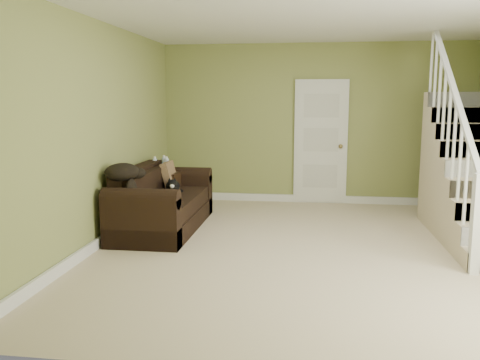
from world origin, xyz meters
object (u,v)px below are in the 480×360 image
(sofa, at_px, (161,205))
(banana, at_px, (168,200))
(side_table, at_px, (163,193))
(cat, at_px, (172,186))

(sofa, relative_size, banana, 11.20)
(side_table, bearing_deg, banana, -70.26)
(cat, height_order, banana, cat)
(side_table, height_order, cat, side_table)
(side_table, relative_size, cat, 1.76)
(sofa, distance_m, banana, 0.50)
(side_table, distance_m, banana, 1.27)
(sofa, relative_size, side_table, 2.36)
(sofa, bearing_deg, cat, 57.77)
(sofa, bearing_deg, side_table, 104.65)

